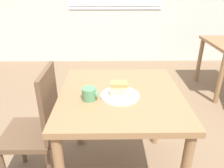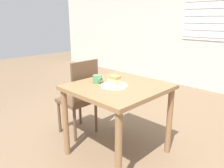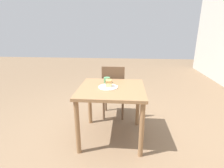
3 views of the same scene
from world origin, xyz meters
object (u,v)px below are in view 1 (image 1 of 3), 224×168
Objects in this scene: dining_table_near at (120,108)px; plate at (120,95)px; cake_slice at (119,88)px; coffee_mug at (90,94)px; chair_near_window at (38,126)px.

plate reaches higher than dining_table_near.
plate is 2.33× the size of cake_slice.
cake_slice reaches higher than coffee_mug.
cake_slice is (-0.01, 0.01, 0.05)m from plate.
cake_slice is (0.59, -0.02, 0.32)m from chair_near_window.
cake_slice is at bearing -111.60° from dining_table_near.
cake_slice reaches higher than plate.
dining_table_near is 0.13m from plate.
cake_slice is (-0.02, -0.04, 0.18)m from dining_table_near.
coffee_mug is (-0.19, -0.05, -0.02)m from cake_slice.
chair_near_window is 8.46× the size of cake_slice.
chair_near_window is at bearing -178.30° from dining_table_near.
chair_near_window is at bearing 177.97° from cake_slice.
dining_table_near is 0.93× the size of chair_near_window.
cake_slice is 0.20m from coffee_mug.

